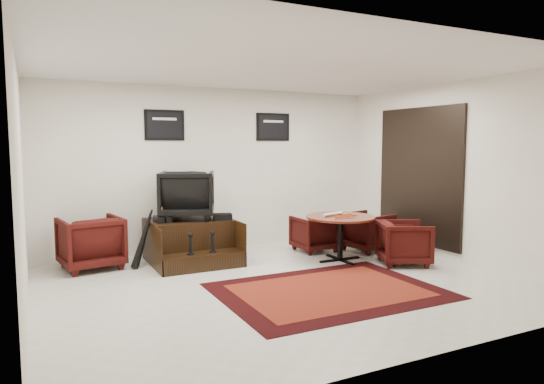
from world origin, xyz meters
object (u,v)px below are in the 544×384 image
(table_chair_back, at_px, (314,231))
(table_chair_window, at_px, (367,229))
(armchair_side, at_px, (91,240))
(shine_chair, at_px, (187,192))
(meeting_table, at_px, (340,222))
(shine_podium, at_px, (190,242))
(table_chair_corner, at_px, (404,241))

(table_chair_back, height_order, table_chair_window, table_chair_window)
(armchair_side, height_order, table_chair_back, armchair_side)
(shine_chair, xyz_separation_m, table_chair_window, (2.97, -0.76, -0.71))
(table_chair_back, bearing_deg, table_chair_window, 155.39)
(armchair_side, height_order, meeting_table, armchair_side)
(shine_podium, relative_size, armchair_side, 1.53)
(shine_podium, relative_size, shine_chair, 1.54)
(meeting_table, relative_size, table_chair_corner, 1.48)
(armchair_side, relative_size, table_chair_corner, 1.17)
(table_chair_window, bearing_deg, meeting_table, 104.77)
(table_chair_back, xyz_separation_m, table_chair_corner, (0.74, -1.41, 0.03))
(table_chair_back, bearing_deg, shine_chair, -10.99)
(shine_chair, distance_m, table_chair_back, 2.29)
(meeting_table, xyz_separation_m, table_chair_back, (0.00, 0.78, -0.28))
(meeting_table, height_order, table_chair_corner, table_chair_corner)
(armchair_side, relative_size, table_chair_back, 1.27)
(meeting_table, relative_size, table_chair_back, 1.61)
(table_chair_back, bearing_deg, armchair_side, -8.09)
(armchair_side, relative_size, meeting_table, 0.79)
(shine_chair, relative_size, table_chair_back, 1.26)
(meeting_table, bearing_deg, armchair_side, 160.82)
(shine_chair, distance_m, meeting_table, 2.47)
(table_chair_window, distance_m, table_chair_corner, 1.04)
(meeting_table, distance_m, table_chair_back, 0.83)
(armchair_side, distance_m, table_chair_corner, 4.71)
(table_chair_back, bearing_deg, table_chair_corner, 116.97)
(shine_podium, relative_size, table_chair_window, 1.79)
(meeting_table, distance_m, table_chair_window, 0.98)
(shine_chair, distance_m, table_chair_corner, 3.46)
(table_chair_back, bearing_deg, shine_podium, -7.38)
(table_chair_corner, bearing_deg, table_chair_back, 52.48)
(shine_chair, xyz_separation_m, table_chair_corner, (2.87, -1.80, -0.71))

